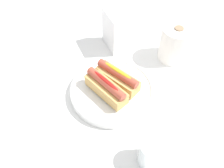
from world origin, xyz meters
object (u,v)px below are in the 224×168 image
serving_bowl (112,91)px  paper_towel_roll (176,44)px  napkin_box (113,31)px  hotdog_back (118,77)px  water_glass (151,154)px  hotdog_front (106,88)px

serving_bowl → paper_towel_roll: 0.29m
paper_towel_roll → napkin_box: (-0.18, -0.15, 0.01)m
hotdog_back → napkin_box: size_ratio=1.05×
napkin_box → paper_towel_roll: bearing=50.4°
water_glass → napkin_box: (-0.43, 0.19, 0.04)m
water_glass → napkin_box: 0.47m
hotdog_front → water_glass: bearing=-5.3°
hotdog_front → paper_towel_roll: 0.31m
serving_bowl → hotdog_back: 0.05m
serving_bowl → water_glass: water_glass is taller
hotdog_front → napkin_box: bearing=139.7°
hotdog_front → water_glass: hotdog_front is taller
paper_towel_roll → napkin_box: bearing=-140.8°
hotdog_front → napkin_box: 0.26m
serving_bowl → hotdog_front: hotdog_front is taller
water_glass → napkin_box: napkin_box is taller
serving_bowl → napkin_box: napkin_box is taller
hotdog_back → water_glass: size_ratio=1.75×
water_glass → serving_bowl: bearing=168.7°
water_glass → paper_towel_roll: paper_towel_roll is taller
hotdog_back → paper_towel_roll: size_ratio=1.18×
napkin_box → water_glass: bearing=-12.2°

